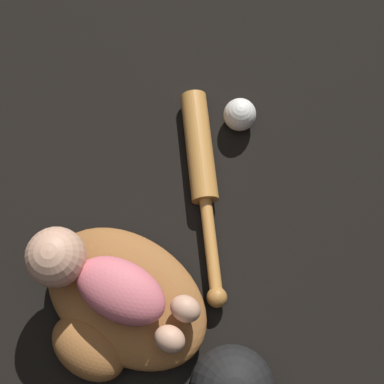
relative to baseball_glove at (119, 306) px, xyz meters
name	(u,v)px	position (x,y,z in m)	size (l,w,h in m)	color
ground_plane	(113,278)	(0.06, -0.02, -0.05)	(6.00, 6.00, 0.00)	black
baseball_glove	(119,306)	(0.00, 0.00, 0.00)	(0.42, 0.36, 0.09)	#935B2D
baby_figure	(96,279)	(0.05, 0.00, 0.09)	(0.34, 0.23, 0.12)	#D16670
baseball_bat	(202,169)	(0.14, -0.32, -0.02)	(0.44, 0.29, 0.06)	#C6843D
baseball	(240,115)	(0.19, -0.47, -0.01)	(0.08, 0.08, 0.08)	white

